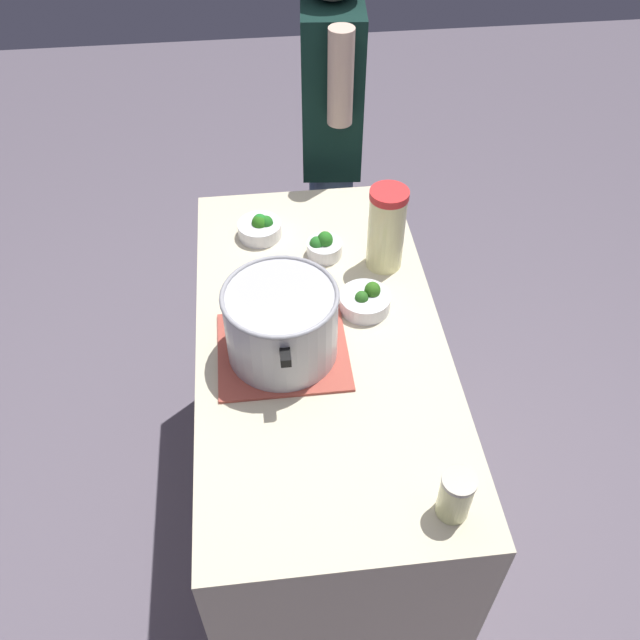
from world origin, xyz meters
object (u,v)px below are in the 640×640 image
(mason_jar, at_px, (456,495))
(broccoli_bowl_back, at_px, (323,247))
(broccoli_bowl_front, at_px, (260,228))
(person_cook, at_px, (331,148))
(lemonade_pitcher, at_px, (386,229))
(broccoli_bowl_center, at_px, (365,301))
(cooking_pot, at_px, (281,322))

(mason_jar, distance_m, broccoli_bowl_back, 0.87)
(broccoli_bowl_front, height_order, broccoli_bowl_back, broccoli_bowl_back)
(mason_jar, height_order, broccoli_bowl_front, mason_jar)
(broccoli_bowl_front, distance_m, person_cook, 0.59)
(broccoli_bowl_front, xyz_separation_m, person_cook, (0.51, -0.28, -0.06))
(mason_jar, distance_m, broccoli_bowl_front, 1.03)
(lemonade_pitcher, height_order, mason_jar, lemonade_pitcher)
(broccoli_bowl_back, xyz_separation_m, person_cook, (0.63, -0.10, -0.06))
(lemonade_pitcher, relative_size, broccoli_bowl_center, 1.82)
(lemonade_pitcher, bearing_deg, person_cook, 5.71)
(cooking_pot, xyz_separation_m, mason_jar, (-0.48, -0.32, -0.05))
(broccoli_bowl_center, bearing_deg, broccoli_bowl_front, 37.57)
(broccoli_bowl_center, height_order, broccoli_bowl_back, broccoli_bowl_back)
(broccoli_bowl_back, bearing_deg, person_cook, -9.10)
(broccoli_bowl_front, bearing_deg, lemonade_pitcher, -116.15)
(lemonade_pitcher, xyz_separation_m, broccoli_bowl_back, (0.06, 0.17, -0.10))
(lemonade_pitcher, xyz_separation_m, mason_jar, (-0.79, -0.00, -0.06))
(cooking_pot, bearing_deg, mason_jar, -146.64)
(mason_jar, height_order, broccoli_bowl_back, mason_jar)
(cooking_pot, relative_size, broccoli_bowl_back, 3.42)
(broccoli_bowl_center, distance_m, person_cook, 0.86)
(broccoli_bowl_center, height_order, person_cook, person_cook)
(cooking_pot, xyz_separation_m, lemonade_pitcher, (0.31, -0.32, 0.02))
(mason_jar, bearing_deg, broccoli_bowl_front, 19.89)
(lemonade_pitcher, height_order, broccoli_bowl_front, lemonade_pitcher)
(cooking_pot, height_order, lemonade_pitcher, lemonade_pitcher)
(broccoli_bowl_front, bearing_deg, broccoli_bowl_center, -142.43)
(lemonade_pitcher, height_order, broccoli_bowl_back, lemonade_pitcher)
(cooking_pot, distance_m, person_cook, 1.04)
(broccoli_bowl_center, distance_m, broccoli_bowl_back, 0.25)
(cooking_pot, xyz_separation_m, person_cook, (1.00, -0.25, -0.14))
(broccoli_bowl_front, height_order, person_cook, person_cook)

